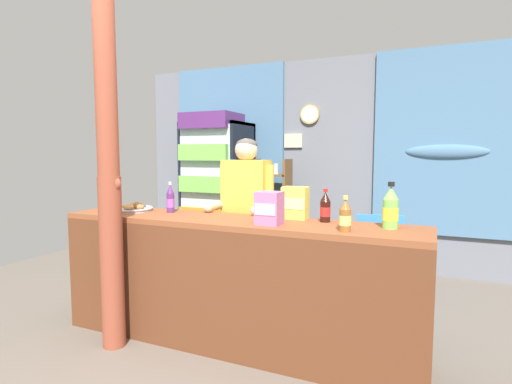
{
  "coord_description": "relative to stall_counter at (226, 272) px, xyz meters",
  "views": [
    {
      "loc": [
        1.3,
        -2.19,
        1.41
      ],
      "look_at": [
        -0.01,
        0.77,
        1.11
      ],
      "focal_mm": 28.12,
      "sensor_mm": 36.0,
      "label": 1
    }
  ],
  "objects": [
    {
      "name": "soda_bottle_grape_soda",
      "position": [
        -0.62,
        0.2,
        0.47
      ],
      "size": [
        0.06,
        0.06,
        0.25
      ],
      "color": "#56286B",
      "rests_on": "stall_counter"
    },
    {
      "name": "stall_counter",
      "position": [
        0.0,
        0.0,
        0.0
      ],
      "size": [
        2.72,
        0.54,
        0.94
      ],
      "color": "brown",
      "rests_on": "ground"
    },
    {
      "name": "soda_bottle_cola",
      "position": [
        0.65,
        0.26,
        0.47
      ],
      "size": [
        0.07,
        0.07,
        0.23
      ],
      "color": "black",
      "rests_on": "stall_counter"
    },
    {
      "name": "bottle_shelf_rack",
      "position": [
        -0.55,
        2.24,
        0.13
      ],
      "size": [
        0.48,
        0.28,
        1.36
      ],
      "color": "brown",
      "rests_on": "ground"
    },
    {
      "name": "timber_post",
      "position": [
        -0.79,
        -0.29,
        0.63
      ],
      "size": [
        0.19,
        0.16,
        2.51
      ],
      "color": "brown",
      "rests_on": "ground"
    },
    {
      "name": "back_wall_curtained",
      "position": [
        0.03,
        2.59,
        0.77
      ],
      "size": [
        5.17,
        0.22,
        2.61
      ],
      "color": "slate",
      "rests_on": "ground"
    },
    {
      "name": "soda_bottle_lime_soda",
      "position": [
        1.09,
        0.18,
        0.5
      ],
      "size": [
        0.1,
        0.1,
        0.3
      ],
      "color": "#75C64C",
      "rests_on": "stall_counter"
    },
    {
      "name": "shopkeeper",
      "position": [
        -0.12,
        0.59,
        0.4
      ],
      "size": [
        0.5,
        0.42,
        1.55
      ],
      "color": "#28282D",
      "rests_on": "ground"
    },
    {
      "name": "snack_box_wafer",
      "position": [
        0.33,
        0.0,
        0.48
      ],
      "size": [
        0.16,
        0.16,
        0.22
      ],
      "color": "#B76699",
      "rests_on": "stall_counter"
    },
    {
      "name": "drink_fridge",
      "position": [
        -1.27,
        2.09,
        0.49
      ],
      "size": [
        0.79,
        0.74,
        1.93
      ],
      "color": "black",
      "rests_on": "ground"
    },
    {
      "name": "soda_bottle_iced_tea",
      "position": [
        0.84,
        -0.03,
        0.46
      ],
      "size": [
        0.07,
        0.07,
        0.22
      ],
      "color": "brown",
      "rests_on": "stall_counter"
    },
    {
      "name": "pastry_tray",
      "position": [
        -0.98,
        0.13,
        0.39
      ],
      "size": [
        0.37,
        0.37,
        0.07
      ],
      "color": "#BCBCC1",
      "rests_on": "stall_counter"
    },
    {
      "name": "ground_plane",
      "position": [
        0.03,
        0.86,
        -0.57
      ],
      "size": [
        7.33,
        7.33,
        0.0
      ],
      "primitive_type": "plane",
      "color": "#665B51"
    },
    {
      "name": "plastic_lawn_chair",
      "position": [
        0.87,
        1.43,
        -0.08
      ],
      "size": [
        0.51,
        0.51,
        0.86
      ],
      "color": "#3884D6",
      "rests_on": "ground"
    },
    {
      "name": "snack_box_instant_noodle",
      "position": [
        0.41,
        0.31,
        0.49
      ],
      "size": [
        0.18,
        0.13,
        0.24
      ],
      "color": "#EAD14C",
      "rests_on": "stall_counter"
    }
  ]
}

